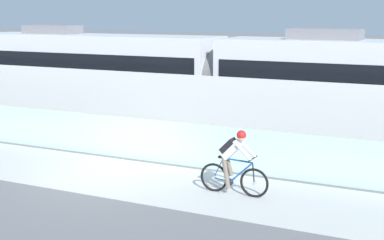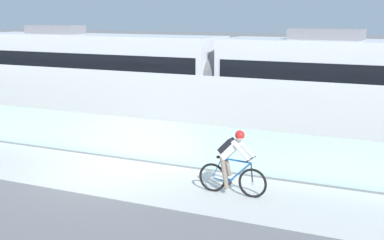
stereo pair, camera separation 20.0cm
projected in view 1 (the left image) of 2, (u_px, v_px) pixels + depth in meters
The scene contains 8 objects.
ground_plane at pixel (106, 175), 15.51m from camera, with size 200.00×200.00×0.00m, color slate.
bike_path_deck at pixel (106, 175), 15.51m from camera, with size 32.00×3.20×0.01m, color beige.
glass_parapet at pixel (141, 139), 17.02m from camera, with size 32.00×0.05×1.25m, color silver.
concrete_barrier_wall at pixel (170, 111), 18.50m from camera, with size 32.00×0.36×2.39m, color silver.
tram_rail_near at pixel (202, 133), 20.91m from camera, with size 32.00×0.08×0.01m, color #595654.
tram_rail_far at pixel (218, 126), 22.18m from camera, with size 32.00×0.08×0.01m, color #595654.
tram at pixel (220, 80), 21.02m from camera, with size 22.56×2.54×3.81m.
cyclist_on_bike at pixel (234, 163), 13.74m from camera, with size 1.77×0.58×1.61m.
Camera 1 is at (8.70, -12.39, 4.37)m, focal length 53.52 mm.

